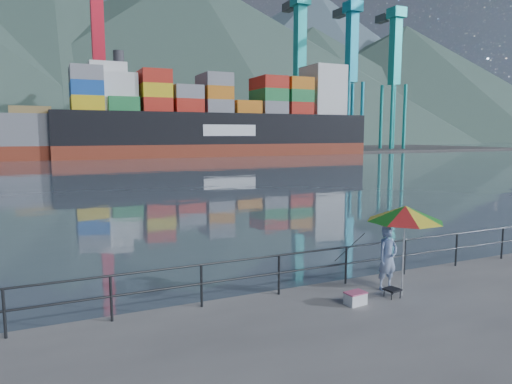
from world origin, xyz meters
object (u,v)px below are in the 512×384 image
at_px(bulk_carrier, 5,133).
at_px(beach_umbrella, 405,214).
at_px(container_ship, 229,123).
at_px(fisherman, 388,258).
at_px(cooler_bag, 355,299).

bearing_deg(bulk_carrier, beach_umbrella, -79.14).
bearing_deg(container_ship, fisherman, -107.70).
bearing_deg(beach_umbrella, container_ship, 72.44).
relative_size(cooler_bag, bulk_carrier, 0.01).
distance_m(cooler_bag, container_ship, 77.78).
height_order(beach_umbrella, cooler_bag, beach_umbrella).
bearing_deg(cooler_bag, container_ship, 65.16).
xyz_separation_m(cooler_bag, container_ship, (24.67, 73.54, 5.70)).
bearing_deg(beach_umbrella, bulk_carrier, 100.86).
bearing_deg(cooler_bag, bulk_carrier, 93.52).
xyz_separation_m(fisherman, cooler_bag, (-1.38, -0.55, -0.69)).
bearing_deg(bulk_carrier, cooler_bag, -80.18).
bearing_deg(bulk_carrier, fisherman, -79.07).
bearing_deg(fisherman, container_ship, 67.23).
bearing_deg(container_ship, beach_umbrella, -107.56).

